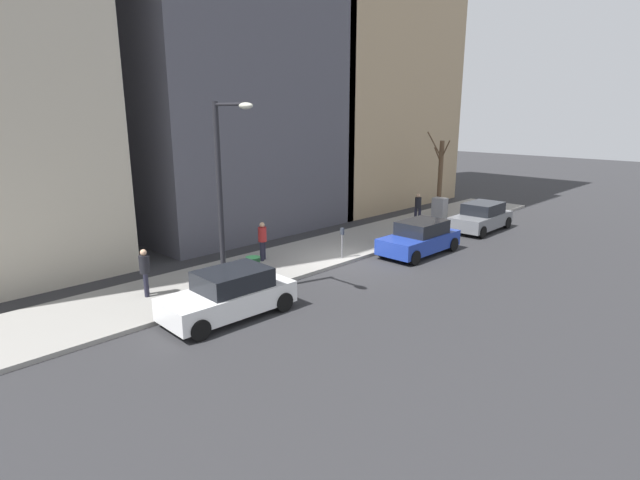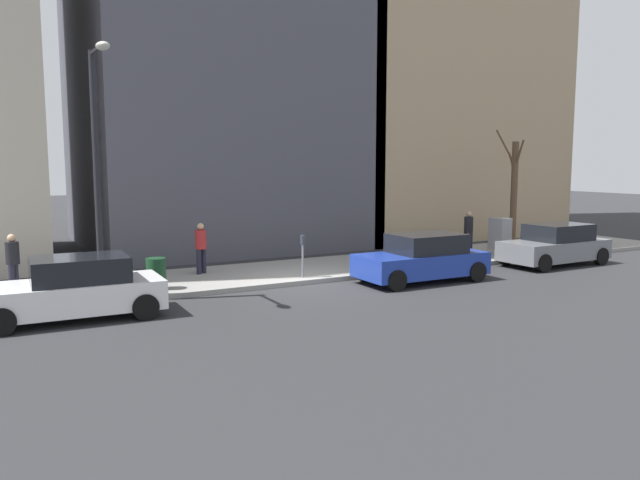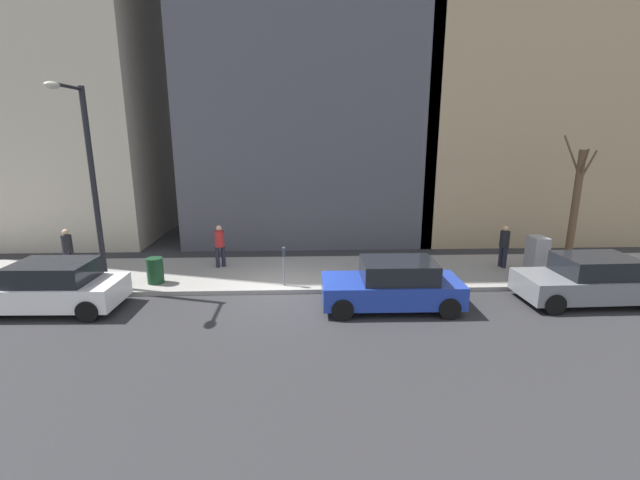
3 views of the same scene
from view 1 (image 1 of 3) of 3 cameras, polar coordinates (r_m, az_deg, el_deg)
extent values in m
plane|color=#2B2B2D|center=(21.52, 3.51, -2.67)|extent=(120.00, 120.00, 0.00)
cube|color=gray|center=(22.80, -0.28, -1.45)|extent=(4.00, 36.00, 0.15)
cube|color=slate|center=(28.62, 17.88, 2.15)|extent=(1.90, 4.24, 0.70)
cube|color=black|center=(28.67, 18.15, 3.48)|extent=(1.65, 2.24, 0.60)
cylinder|color=black|center=(26.95, 18.03, 0.86)|extent=(0.24, 0.65, 0.64)
cylinder|color=black|center=(27.68, 14.87, 1.44)|extent=(0.24, 0.65, 0.64)
cylinder|color=black|center=(29.73, 20.61, 1.87)|extent=(0.24, 0.65, 0.64)
cylinder|color=black|center=(30.40, 17.67, 2.38)|extent=(0.24, 0.65, 0.64)
cube|color=#1E389E|center=(23.18, 11.23, -0.21)|extent=(1.84, 4.22, 0.70)
cube|color=black|center=(23.19, 11.59, 1.44)|extent=(1.62, 2.22, 0.60)
cylinder|color=black|center=(21.54, 10.76, -1.99)|extent=(0.23, 0.64, 0.64)
cylinder|color=black|center=(22.50, 7.19, -1.14)|extent=(0.23, 0.64, 0.64)
cylinder|color=black|center=(24.09, 14.94, -0.48)|extent=(0.23, 0.64, 0.64)
cylinder|color=black|center=(24.95, 11.59, 0.23)|extent=(0.23, 0.64, 0.64)
cube|color=white|center=(16.10, -10.43, -6.75)|extent=(1.91, 4.25, 0.70)
cube|color=black|center=(15.99, -9.94, -4.41)|extent=(1.66, 2.24, 0.60)
cylinder|color=black|center=(14.78, -13.58, -9.96)|extent=(0.24, 0.65, 0.64)
cylinder|color=black|center=(16.17, -16.69, -8.00)|extent=(0.24, 0.65, 0.64)
cylinder|color=black|center=(16.41, -4.19, -7.06)|extent=(0.24, 0.65, 0.64)
cylinder|color=black|center=(17.67, -7.74, -5.56)|extent=(0.24, 0.65, 0.64)
cylinder|color=slate|center=(21.58, 2.54, -0.74)|extent=(0.07, 0.07, 1.05)
cube|color=#2D333D|center=(21.41, 2.56, 1.00)|extent=(0.14, 0.10, 0.30)
cube|color=#A8A399|center=(29.46, 13.42, 2.14)|extent=(0.83, 0.61, 0.18)
cube|color=#939399|center=(29.32, 13.50, 3.50)|extent=(0.75, 0.55, 1.25)
cylinder|color=black|center=(17.14, -11.34, 4.34)|extent=(0.18, 0.18, 6.50)
cylinder|color=black|center=(16.23, -10.25, 15.02)|extent=(1.60, 0.10, 0.10)
ellipsoid|color=beige|center=(15.58, -8.47, 14.94)|extent=(0.56, 0.32, 0.20)
cylinder|color=brown|center=(31.48, 13.56, 6.89)|extent=(0.28, 0.28, 4.49)
cylinder|color=brown|center=(31.42, 12.96, 10.57)|extent=(0.96, 0.33, 1.57)
cylinder|color=brown|center=(31.06, 14.15, 9.97)|extent=(0.70, 0.30, 1.16)
cylinder|color=brown|center=(31.68, 13.30, 9.44)|extent=(0.79, 0.46, 0.90)
cylinder|color=brown|center=(31.75, 13.80, 9.79)|extent=(0.43, 0.85, 1.30)
cylinder|color=#14381E|center=(18.96, -7.65, -3.25)|extent=(0.56, 0.56, 0.90)
cylinder|color=#1E1E2D|center=(29.16, 11.30, 2.77)|extent=(0.16, 0.16, 0.82)
cylinder|color=#1E1E2D|center=(29.24, 10.86, 2.83)|extent=(0.16, 0.16, 0.82)
cylinder|color=black|center=(29.06, 11.15, 4.19)|extent=(0.36, 0.36, 0.62)
sphere|color=tan|center=(28.99, 11.19, 5.01)|extent=(0.22, 0.22, 0.22)
cylinder|color=#1E1E2D|center=(21.58, -6.45, -1.14)|extent=(0.16, 0.16, 0.82)
cylinder|color=#1E1E2D|center=(21.36, -6.67, -1.31)|extent=(0.16, 0.16, 0.82)
cylinder|color=#A52323|center=(21.29, -6.61, 0.64)|extent=(0.36, 0.36, 0.62)
sphere|color=tan|center=(21.19, -6.65, 1.75)|extent=(0.22, 0.22, 0.22)
cylinder|color=#1E1E2D|center=(18.15, -19.25, -4.92)|extent=(0.16, 0.16, 0.82)
cylinder|color=#1E1E2D|center=(18.37, -19.24, -4.68)|extent=(0.16, 0.16, 0.82)
cylinder|color=black|center=(18.05, -19.43, -2.64)|extent=(0.36, 0.36, 0.62)
sphere|color=tan|center=(17.93, -19.54, -1.35)|extent=(0.22, 0.22, 0.22)
cube|color=tan|center=(37.99, 2.57, 24.54)|extent=(12.27, 12.27, 25.96)
camera|label=2|loc=(7.87, 67.28, -13.80)|focal=35.00mm
camera|label=3|loc=(16.24, 44.88, 6.43)|focal=24.00mm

